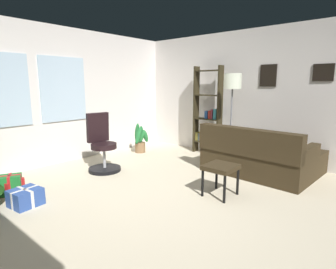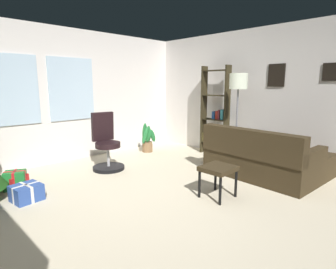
{
  "view_description": "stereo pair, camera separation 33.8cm",
  "coord_description": "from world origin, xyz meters",
  "px_view_note": "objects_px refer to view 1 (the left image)",
  "views": [
    {
      "loc": [
        -2.56,
        -2.29,
        1.51
      ],
      "look_at": [
        0.54,
        0.38,
        0.76
      ],
      "focal_mm": 29.34,
      "sensor_mm": 36.0,
      "label": 1
    },
    {
      "loc": [
        -2.33,
        -2.54,
        1.51
      ],
      "look_at": [
        0.54,
        0.38,
        0.76
      ],
      "focal_mm": 29.34,
      "sensor_mm": 36.0,
      "label": 2
    }
  ],
  "objects_px": {
    "footstool": "(221,170)",
    "gift_box_green": "(10,185)",
    "gift_box_blue": "(26,197)",
    "bookshelf": "(208,116)",
    "potted_plant": "(140,140)",
    "floor_lamp": "(232,89)",
    "couch": "(265,158)",
    "gift_box_red": "(10,186)",
    "office_chair": "(102,149)"
  },
  "relations": [
    {
      "from": "footstool",
      "to": "gift_box_green",
      "type": "relative_size",
      "value": 1.24
    },
    {
      "from": "gift_box_green",
      "to": "gift_box_blue",
      "type": "relative_size",
      "value": 0.93
    },
    {
      "from": "bookshelf",
      "to": "potted_plant",
      "type": "relative_size",
      "value": 2.8
    },
    {
      "from": "footstool",
      "to": "bookshelf",
      "type": "relative_size",
      "value": 0.23
    },
    {
      "from": "floor_lamp",
      "to": "couch",
      "type": "bearing_deg",
      "value": -105.98
    },
    {
      "from": "gift_box_red",
      "to": "gift_box_green",
      "type": "bearing_deg",
      "value": -97.33
    },
    {
      "from": "office_chair",
      "to": "floor_lamp",
      "type": "bearing_deg",
      "value": -38.18
    },
    {
      "from": "couch",
      "to": "footstool",
      "type": "distance_m",
      "value": 1.3
    },
    {
      "from": "floor_lamp",
      "to": "gift_box_blue",
      "type": "bearing_deg",
      "value": 163.31
    },
    {
      "from": "gift_box_green",
      "to": "gift_box_blue",
      "type": "distance_m",
      "value": 0.55
    },
    {
      "from": "gift_box_red",
      "to": "office_chair",
      "type": "distance_m",
      "value": 1.52
    },
    {
      "from": "couch",
      "to": "gift_box_blue",
      "type": "height_order",
      "value": "couch"
    },
    {
      "from": "couch",
      "to": "office_chair",
      "type": "distance_m",
      "value": 2.81
    },
    {
      "from": "couch",
      "to": "potted_plant",
      "type": "height_order",
      "value": "couch"
    },
    {
      "from": "gift_box_blue",
      "to": "bookshelf",
      "type": "bearing_deg",
      "value": -4.2
    },
    {
      "from": "gift_box_green",
      "to": "floor_lamp",
      "type": "xyz_separation_m",
      "value": [
        3.38,
        -1.56,
        1.29
      ]
    },
    {
      "from": "couch",
      "to": "gift_box_blue",
      "type": "xyz_separation_m",
      "value": [
        -3.17,
        1.8,
        -0.18
      ]
    },
    {
      "from": "footstool",
      "to": "potted_plant",
      "type": "xyz_separation_m",
      "value": [
        0.96,
        2.59,
        -0.08
      ]
    },
    {
      "from": "gift_box_red",
      "to": "floor_lamp",
      "type": "bearing_deg",
      "value": -25.57
    },
    {
      "from": "gift_box_green",
      "to": "bookshelf",
      "type": "bearing_deg",
      "value": -12.39
    },
    {
      "from": "couch",
      "to": "footstool",
      "type": "xyz_separation_m",
      "value": [
        -1.29,
        0.11,
        0.08
      ]
    },
    {
      "from": "gift_box_red",
      "to": "gift_box_blue",
      "type": "xyz_separation_m",
      "value": [
        -0.03,
        -0.59,
        0.01
      ]
    },
    {
      "from": "footstool",
      "to": "bookshelf",
      "type": "xyz_separation_m",
      "value": [
        1.87,
        1.42,
        0.46
      ]
    },
    {
      "from": "gift_box_red",
      "to": "couch",
      "type": "bearing_deg",
      "value": -37.25
    },
    {
      "from": "gift_box_green",
      "to": "gift_box_blue",
      "type": "height_order",
      "value": "gift_box_green"
    },
    {
      "from": "gift_box_blue",
      "to": "bookshelf",
      "type": "xyz_separation_m",
      "value": [
        3.75,
        -0.28,
        0.72
      ]
    },
    {
      "from": "gift_box_blue",
      "to": "floor_lamp",
      "type": "distance_m",
      "value": 3.78
    },
    {
      "from": "gift_box_red",
      "to": "gift_box_blue",
      "type": "distance_m",
      "value": 0.59
    },
    {
      "from": "couch",
      "to": "gift_box_red",
      "type": "bearing_deg",
      "value": 142.75
    },
    {
      "from": "gift_box_blue",
      "to": "bookshelf",
      "type": "relative_size",
      "value": 0.2
    },
    {
      "from": "gift_box_green",
      "to": "office_chair",
      "type": "height_order",
      "value": "office_chair"
    },
    {
      "from": "gift_box_red",
      "to": "floor_lamp",
      "type": "height_order",
      "value": "floor_lamp"
    },
    {
      "from": "gift_box_blue",
      "to": "potted_plant",
      "type": "relative_size",
      "value": 0.56
    },
    {
      "from": "gift_box_green",
      "to": "office_chair",
      "type": "bearing_deg",
      "value": -3.15
    },
    {
      "from": "bookshelf",
      "to": "couch",
      "type": "bearing_deg",
      "value": -110.82
    },
    {
      "from": "office_chair",
      "to": "potted_plant",
      "type": "distance_m",
      "value": 1.4
    },
    {
      "from": "couch",
      "to": "footstool",
      "type": "height_order",
      "value": "couch"
    },
    {
      "from": "potted_plant",
      "to": "gift_box_red",
      "type": "bearing_deg",
      "value": -173.87
    },
    {
      "from": "potted_plant",
      "to": "office_chair",
      "type": "bearing_deg",
      "value": -161.92
    },
    {
      "from": "footstool",
      "to": "gift_box_blue",
      "type": "bearing_deg",
      "value": 138.1
    },
    {
      "from": "couch",
      "to": "gift_box_red",
      "type": "height_order",
      "value": "couch"
    },
    {
      "from": "office_chair",
      "to": "bookshelf",
      "type": "xyz_separation_m",
      "value": [
        2.24,
        -0.74,
        0.43
      ]
    },
    {
      "from": "footstool",
      "to": "office_chair",
      "type": "height_order",
      "value": "office_chair"
    },
    {
      "from": "gift_box_green",
      "to": "office_chair",
      "type": "distance_m",
      "value": 1.52
    },
    {
      "from": "bookshelf",
      "to": "floor_lamp",
      "type": "xyz_separation_m",
      "value": [
        -0.36,
        -0.74,
        0.59
      ]
    },
    {
      "from": "bookshelf",
      "to": "potted_plant",
      "type": "height_order",
      "value": "bookshelf"
    },
    {
      "from": "potted_plant",
      "to": "couch",
      "type": "bearing_deg",
      "value": -83.02
    },
    {
      "from": "couch",
      "to": "floor_lamp",
      "type": "relative_size",
      "value": 1.06
    },
    {
      "from": "footstool",
      "to": "floor_lamp",
      "type": "bearing_deg",
      "value": 23.97
    },
    {
      "from": "potted_plant",
      "to": "gift_box_blue",
      "type": "bearing_deg",
      "value": -162.51
    }
  ]
}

